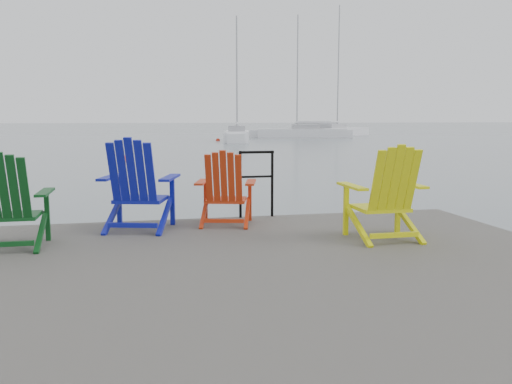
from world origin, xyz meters
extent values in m
plane|color=slate|center=(0.00, 0.00, 0.00)|extent=(400.00, 400.00, 0.00)
cube|color=#33302D|center=(0.00, 0.00, 0.40)|extent=(6.00, 5.00, 0.20)
cylinder|color=black|center=(-2.70, 2.20, -0.30)|extent=(0.26, 0.26, 1.20)
cylinder|color=black|center=(0.00, 2.20, -0.30)|extent=(0.26, 0.26, 1.20)
cylinder|color=black|center=(2.70, 2.20, -0.30)|extent=(0.26, 0.26, 1.20)
cylinder|color=black|center=(0.03, 2.45, 0.95)|extent=(0.04, 0.04, 0.90)
cylinder|color=black|center=(0.47, 2.45, 0.95)|extent=(0.04, 0.04, 0.90)
cylinder|color=black|center=(0.25, 2.45, 1.38)|extent=(0.48, 0.04, 0.04)
cylinder|color=black|center=(0.25, 2.45, 1.05)|extent=(0.44, 0.03, 0.03)
cube|color=#0B3C14|center=(-2.60, 1.35, 0.82)|extent=(0.52, 0.47, 0.04)
cube|color=#0B3C14|center=(-2.29, 1.54, 0.77)|extent=(0.05, 0.05, 0.55)
cube|color=#0B3C14|center=(-2.27, 1.33, 1.06)|extent=(0.12, 0.60, 0.03)
cube|color=#0B3C14|center=(-2.60, 1.03, 1.14)|extent=(0.48, 0.25, 0.67)
cube|color=#0E1492|center=(-1.28, 2.03, 0.85)|extent=(0.69, 0.65, 0.04)
cube|color=#0E1492|center=(-1.55, 2.33, 0.80)|extent=(0.07, 0.07, 0.61)
cube|color=#0E1492|center=(-0.90, 2.14, 0.80)|extent=(0.07, 0.07, 0.61)
cube|color=#0E1492|center=(-1.64, 2.11, 1.12)|extent=(0.30, 0.67, 0.03)
cube|color=#0E1492|center=(-0.93, 1.91, 1.12)|extent=(0.30, 0.67, 0.03)
cube|color=#0E1492|center=(-1.38, 1.69, 1.21)|extent=(0.59, 0.41, 0.74)
cube|color=#B72B0D|center=(-0.22, 2.10, 0.80)|extent=(0.58, 0.55, 0.04)
cube|color=#B72B0D|center=(-0.45, 2.35, 0.76)|extent=(0.06, 0.06, 0.52)
cube|color=#B72B0D|center=(0.11, 2.20, 0.76)|extent=(0.06, 0.06, 0.52)
cube|color=#B72B0D|center=(-0.53, 2.16, 1.03)|extent=(0.25, 0.57, 0.03)
cube|color=#B72B0D|center=(0.08, 2.00, 1.03)|extent=(0.25, 0.57, 0.03)
cube|color=#B72B0D|center=(-0.30, 1.81, 1.11)|extent=(0.50, 0.34, 0.63)
cube|color=#D7DA0C|center=(1.33, 0.91, 0.83)|extent=(0.55, 0.49, 0.04)
cube|color=#D7DA0C|center=(1.01, 1.12, 0.79)|extent=(0.05, 0.05, 0.58)
cube|color=#D7DA0C|center=(1.66, 1.12, 0.79)|extent=(0.05, 0.05, 0.58)
cube|color=#D7DA0C|center=(0.99, 0.89, 1.09)|extent=(0.12, 0.63, 0.03)
cube|color=#D7DA0C|center=(1.68, 0.89, 1.09)|extent=(0.12, 0.63, 0.03)
cube|color=#D7DA0C|center=(1.34, 0.58, 1.18)|extent=(0.51, 0.27, 0.71)
cube|color=white|center=(6.41, 37.87, 0.25)|extent=(3.22, 7.36, 1.10)
cube|color=#9E9EA3|center=(6.34, 37.52, 0.95)|extent=(1.69, 2.35, 0.55)
cylinder|color=gray|center=(6.48, 38.22, 5.26)|extent=(0.12, 0.12, 8.92)
cube|color=silver|center=(18.77, 49.06, 0.25)|extent=(9.47, 8.11, 1.10)
cube|color=#9E9EA3|center=(18.38, 48.76, 0.95)|extent=(3.47, 3.25, 0.55)
cylinder|color=gray|center=(19.16, 49.36, 7.02)|extent=(0.12, 0.12, 12.44)
cube|color=white|center=(14.02, 45.38, 0.25)|extent=(8.70, 3.59, 1.10)
cube|color=#9E9EA3|center=(14.43, 45.31, 0.95)|extent=(2.76, 1.94, 0.55)
cylinder|color=gray|center=(13.60, 45.45, 6.08)|extent=(0.12, 0.12, 10.57)
sphere|color=#DE510D|center=(-1.78, 19.54, 0.00)|extent=(0.33, 0.33, 0.33)
sphere|color=red|center=(-2.04, 20.85, 0.00)|extent=(0.37, 0.37, 0.37)
sphere|color=#F55C0E|center=(13.17, 23.06, 0.00)|extent=(0.31, 0.31, 0.31)
sphere|color=red|center=(5.09, 39.37, 0.00)|extent=(0.37, 0.37, 0.37)
camera|label=1|loc=(-1.30, -4.64, 1.84)|focal=38.00mm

